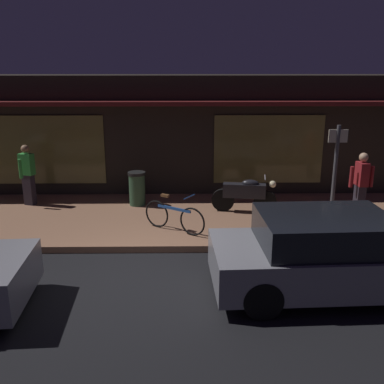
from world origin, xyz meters
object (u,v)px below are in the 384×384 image
at_px(person_photographer, 28,174).
at_px(person_bystander, 361,184).
at_px(motorcycle, 245,194).
at_px(bicycle_extra, 174,216).
at_px(trash_bin, 137,188).
at_px(sign_post, 335,170).
at_px(parked_car_far, 329,254).

xyz_separation_m(person_photographer, person_bystander, (8.66, -1.25, 0.00)).
xyz_separation_m(motorcycle, person_photographer, (-5.87, 0.74, 0.38)).
height_order(bicycle_extra, person_photographer, person_photographer).
bearing_deg(trash_bin, motorcycle, -12.93).
height_order(motorcycle, person_bystander, person_bystander).
bearing_deg(person_bystander, person_photographer, 171.77).
distance_m(bicycle_extra, person_photographer, 4.59).
distance_m(person_bystander, sign_post, 1.07).
xyz_separation_m(bicycle_extra, sign_post, (3.78, 0.41, 1.00)).
distance_m(person_photographer, trash_bin, 3.01).
xyz_separation_m(motorcycle, sign_post, (1.95, -0.97, 0.86)).
relative_size(motorcycle, parked_car_far, 0.41).
relative_size(motorcycle, bicycle_extra, 1.21).
distance_m(bicycle_extra, parked_car_far, 3.77).
relative_size(person_photographer, trash_bin, 1.80).
bearing_deg(person_photographer, motorcycle, -7.16).
xyz_separation_m(motorcycle, parked_car_far, (0.91, -3.96, 0.06)).
bearing_deg(person_bystander, motorcycle, 169.54).
height_order(person_photographer, parked_car_far, person_photographer).
distance_m(motorcycle, trash_bin, 2.97).
xyz_separation_m(bicycle_extra, person_photographer, (-4.04, 2.12, 0.52)).
bearing_deg(trash_bin, sign_post, -18.65).
bearing_deg(motorcycle, person_bystander, -10.46).
xyz_separation_m(bicycle_extra, person_bystander, (4.62, 0.86, 0.52)).
bearing_deg(parked_car_far, person_bystander, 61.45).
height_order(person_bystander, trash_bin, person_bystander).
xyz_separation_m(motorcycle, trash_bin, (-2.90, 0.66, -0.03)).
bearing_deg(person_bystander, bicycle_extra, -169.39).
bearing_deg(parked_car_far, sign_post, 70.85).
bearing_deg(bicycle_extra, parked_car_far, -43.33).
relative_size(motorcycle, person_photographer, 1.02).
height_order(motorcycle, trash_bin, motorcycle).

